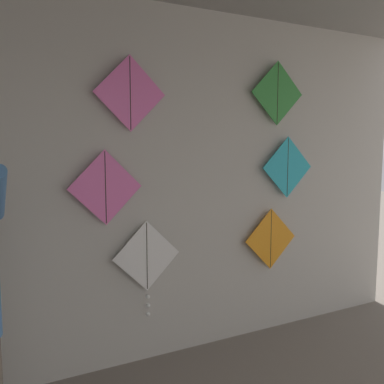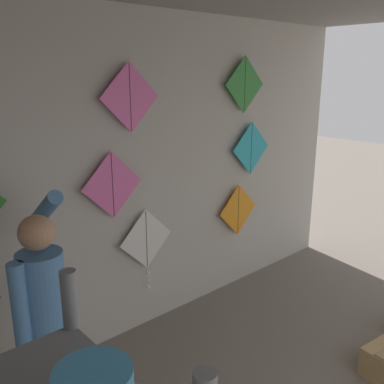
{
  "view_description": "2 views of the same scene",
  "coord_description": "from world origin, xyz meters",
  "px_view_note": "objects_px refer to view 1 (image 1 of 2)",
  "views": [
    {
      "loc": [
        -1.04,
        0.8,
        1.75
      ],
      "look_at": [
        0.42,
        3.58,
        1.38
      ],
      "focal_mm": 40.0,
      "sensor_mm": 36.0,
      "label": 1
    },
    {
      "loc": [
        -1.89,
        0.92,
        2.3
      ],
      "look_at": [
        0.48,
        3.58,
        1.29
      ],
      "focal_mm": 40.0,
      "sensor_mm": 36.0,
      "label": 2
    }
  ],
  "objects_px": {
    "kite_1": "(147,261)",
    "kite_2": "(271,239)",
    "kite_5": "(288,167)",
    "kite_4": "(105,188)",
    "kite_8": "(277,93)",
    "kite_7": "(130,93)"
  },
  "relations": [
    {
      "from": "kite_4",
      "to": "kite_5",
      "type": "bearing_deg",
      "value": 0.0
    },
    {
      "from": "kite_5",
      "to": "kite_8",
      "type": "xyz_separation_m",
      "value": [
        -0.13,
        0.0,
        0.65
      ]
    },
    {
      "from": "kite_2",
      "to": "kite_1",
      "type": "bearing_deg",
      "value": -179.95
    },
    {
      "from": "kite_1",
      "to": "kite_4",
      "type": "xyz_separation_m",
      "value": [
        -0.31,
        0.0,
        0.59
      ]
    },
    {
      "from": "kite_8",
      "to": "kite_5",
      "type": "bearing_deg",
      "value": 0.0
    },
    {
      "from": "kite_2",
      "to": "kite_7",
      "type": "xyz_separation_m",
      "value": [
        -1.32,
        0.0,
        1.22
      ]
    },
    {
      "from": "kite_4",
      "to": "kite_2",
      "type": "bearing_deg",
      "value": 0.0
    },
    {
      "from": "kite_4",
      "to": "kite_8",
      "type": "xyz_separation_m",
      "value": [
        1.56,
        0.0,
        0.75
      ]
    },
    {
      "from": "kite_1",
      "to": "kite_8",
      "type": "relative_size",
      "value": 1.38
    },
    {
      "from": "kite_1",
      "to": "kite_5",
      "type": "height_order",
      "value": "kite_5"
    },
    {
      "from": "kite_1",
      "to": "kite_2",
      "type": "distance_m",
      "value": 1.2
    },
    {
      "from": "kite_7",
      "to": "kite_1",
      "type": "bearing_deg",
      "value": -0.5
    },
    {
      "from": "kite_5",
      "to": "kite_1",
      "type": "bearing_deg",
      "value": -179.96
    },
    {
      "from": "kite_1",
      "to": "kite_4",
      "type": "relative_size",
      "value": 1.38
    },
    {
      "from": "kite_1",
      "to": "kite_2",
      "type": "height_order",
      "value": "kite_2"
    },
    {
      "from": "kite_4",
      "to": "kite_8",
      "type": "height_order",
      "value": "kite_8"
    },
    {
      "from": "kite_4",
      "to": "kite_5",
      "type": "xyz_separation_m",
      "value": [
        1.69,
        0.0,
        0.1
      ]
    },
    {
      "from": "kite_5",
      "to": "kite_2",
      "type": "bearing_deg",
      "value": 180.0
    },
    {
      "from": "kite_4",
      "to": "kite_7",
      "type": "distance_m",
      "value": 0.71
    },
    {
      "from": "kite_8",
      "to": "kite_4",
      "type": "bearing_deg",
      "value": 180.0
    },
    {
      "from": "kite_4",
      "to": "kite_1",
      "type": "bearing_deg",
      "value": -0.18
    },
    {
      "from": "kite_5",
      "to": "kite_7",
      "type": "relative_size",
      "value": 1.0
    }
  ]
}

